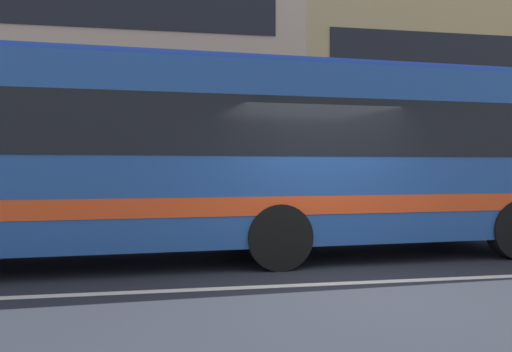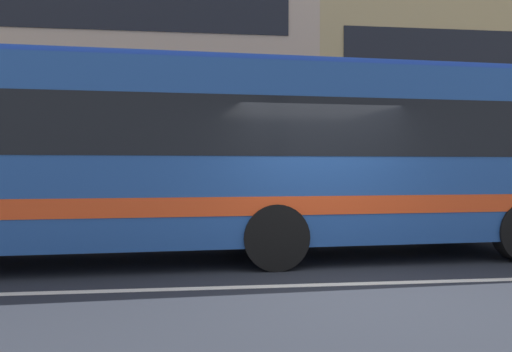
{
  "view_description": "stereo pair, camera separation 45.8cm",
  "coord_description": "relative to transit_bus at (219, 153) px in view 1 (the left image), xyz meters",
  "views": [
    {
      "loc": [
        -2.33,
        -6.2,
        1.55
      ],
      "look_at": [
        -0.9,
        1.96,
        1.4
      ],
      "focal_mm": 34.4,
      "sensor_mm": 36.0,
      "label": 1
    },
    {
      "loc": [
        -1.88,
        -6.26,
        1.55
      ],
      "look_at": [
        -0.9,
        1.96,
        1.4
      ],
      "focal_mm": 34.4,
      "sensor_mm": 36.0,
      "label": 2
    }
  ],
  "objects": [
    {
      "name": "transit_bus",
      "position": [
        0.0,
        0.0,
        0.0
      ],
      "size": [
        11.91,
        3.16,
        3.26
      ],
      "color": "#214B96",
      "rests_on": "ground_plane"
    },
    {
      "name": "apartment_block_right",
      "position": [
        13.46,
        12.1,
        2.72
      ],
      "size": [
        19.8,
        10.03,
        9.03
      ],
      "color": "tan",
      "rests_on": "ground_plane"
    },
    {
      "name": "lane_centre_line",
      "position": [
        1.51,
        -2.12,
        -1.79
      ],
      "size": [
        60.0,
        0.16,
        0.01
      ],
      "primitive_type": "cube",
      "color": "silver",
      "rests_on": "ground_plane"
    },
    {
      "name": "ground_plane",
      "position": [
        1.51,
        -2.12,
        -1.8
      ],
      "size": [
        160.0,
        160.0,
        0.0
      ],
      "primitive_type": "plane",
      "color": "#22262E"
    }
  ]
}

